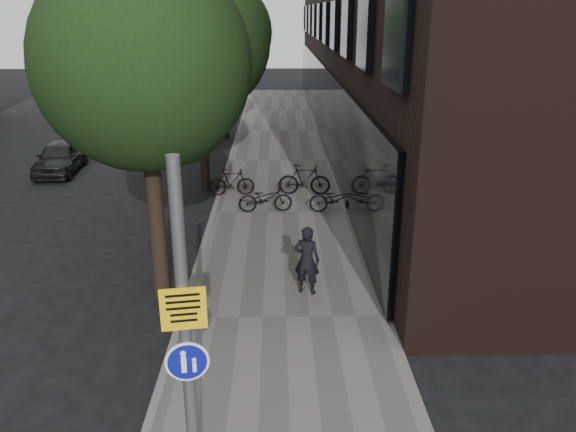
{
  "coord_description": "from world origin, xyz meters",
  "views": [
    {
      "loc": [
        0.07,
        -7.2,
        6.28
      ],
      "look_at": [
        0.32,
        4.48,
        2.0
      ],
      "focal_mm": 35.0,
      "sensor_mm": 36.0,
      "label": 1
    }
  ],
  "objects_px": {
    "pedestrian": "(307,260)",
    "parked_car_near": "(60,157)",
    "parked_bike_facade_near": "(337,199)",
    "signpost": "(186,341)"
  },
  "relations": [
    {
      "from": "signpost",
      "to": "parked_car_near",
      "type": "distance_m",
      "value": 18.5
    },
    {
      "from": "pedestrian",
      "to": "signpost",
      "type": "bearing_deg",
      "value": 89.14
    },
    {
      "from": "parked_bike_facade_near",
      "to": "parked_car_near",
      "type": "height_order",
      "value": "parked_car_near"
    },
    {
      "from": "parked_bike_facade_near",
      "to": "signpost",
      "type": "bearing_deg",
      "value": 171.93
    },
    {
      "from": "signpost",
      "to": "pedestrian",
      "type": "relative_size",
      "value": 2.87
    },
    {
      "from": "parked_bike_facade_near",
      "to": "parked_car_near",
      "type": "bearing_deg",
      "value": 70.19
    },
    {
      "from": "signpost",
      "to": "parked_bike_facade_near",
      "type": "bearing_deg",
      "value": 66.36
    },
    {
      "from": "pedestrian",
      "to": "parked_car_near",
      "type": "xyz_separation_m",
      "value": [
        -9.55,
        10.97,
        -0.29
      ]
    },
    {
      "from": "pedestrian",
      "to": "parked_bike_facade_near",
      "type": "bearing_deg",
      "value": -86.38
    },
    {
      "from": "parked_car_near",
      "to": "parked_bike_facade_near",
      "type": "bearing_deg",
      "value": -30.57
    }
  ]
}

